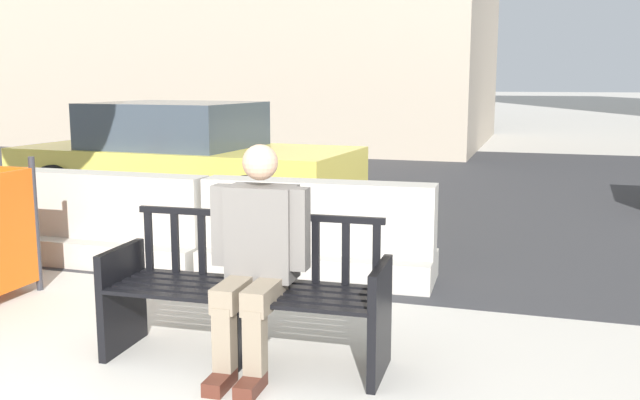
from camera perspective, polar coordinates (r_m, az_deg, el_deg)
The scene contains 6 objects.
street_asphalt at distance 11.55m, azimuth 5.12°, elevation 1.22°, with size 120.00×12.00×0.01m, color #333335.
street_bench at distance 4.33m, azimuth -5.94°, elevation -7.75°, with size 1.71×0.60×0.88m.
seated_person at distance 4.17m, azimuth -5.09°, elevation -4.23°, with size 0.58×0.73×1.31m.
jersey_barrier_centre at distance 6.09m, azimuth -0.20°, elevation -3.13°, with size 2.03×0.78×0.84m.
jersey_barrier_left at distance 6.90m, azimuth -16.74°, elevation -2.03°, with size 2.01×0.70×0.84m.
car_taxi_near at distance 9.43m, azimuth -10.82°, elevation 3.36°, with size 4.43×2.20×1.39m.
Camera 1 is at (2.43, -2.47, 1.68)m, focal length 40.00 mm.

